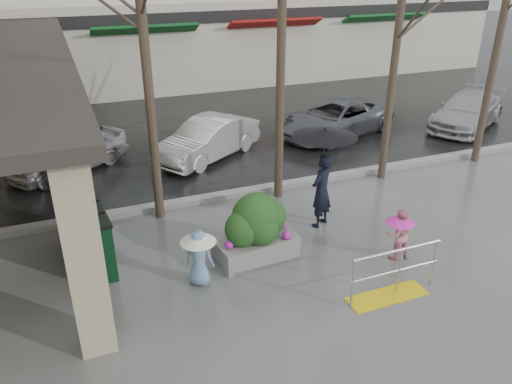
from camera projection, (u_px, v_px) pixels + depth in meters
ground at (297, 277)px, 10.01m from camera, size 120.00×120.00×0.00m
street_asphalt at (126, 69)px, 28.45m from camera, size 120.00×36.00×0.01m
curb at (231, 194)px, 13.33m from camera, size 120.00×0.30×0.15m
canopy_slab at (13, 46)px, 13.54m from camera, size 2.80×18.00×0.25m
pillar_front at (84, 255)px, 7.53m from camera, size 0.55×0.55×3.50m
pillar_back at (63, 130)px, 12.97m from camera, size 0.55×0.55×3.50m
storefront_row at (175, 41)px, 24.89m from camera, size 34.00×6.74×4.00m
handrail at (392, 279)px, 9.31m from camera, size 1.90×0.50×1.03m
woman at (323, 166)px, 11.33m from camera, size 1.47×1.47×2.45m
child_pink at (399, 231)px, 10.40m from camera, size 0.61×0.61×1.14m
child_blue at (199, 253)px, 9.54m from camera, size 0.70×0.70×1.17m
planter at (256, 228)px, 10.40m from camera, size 1.80×1.07×1.50m
news_boxes at (92, 230)px, 10.43m from camera, size 0.71×2.34×1.29m
car_a at (67, 151)px, 14.74m from camera, size 3.93×3.21×1.26m
car_b at (208, 139)px, 15.68m from camera, size 3.94×3.19×1.26m
car_c at (336, 118)px, 17.73m from camera, size 4.96×3.43×1.26m
car_d at (468, 111)px, 18.59m from camera, size 4.64×3.70×1.26m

